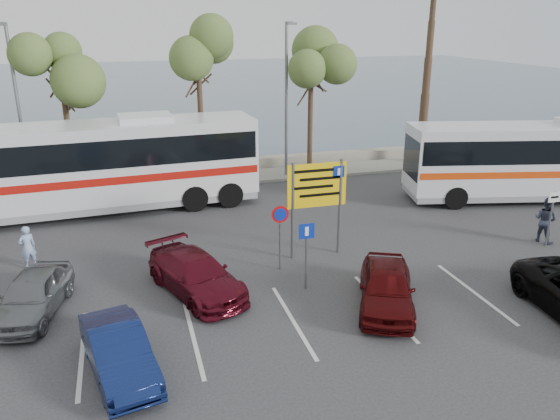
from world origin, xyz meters
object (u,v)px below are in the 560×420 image
object	(u,v)px
coach_bus_right	(539,163)
pedestrian_far	(545,220)
coach_bus_left	(102,169)
car_silver_a	(32,294)
street_lamp_right	(287,93)
car_red	(386,287)
car_maroon	(196,274)
pedestrian_near	(28,247)
street_lamp_left	(17,103)
direction_sign	(317,193)
car_blue	(119,352)

from	to	relation	value
coach_bus_right	pedestrian_far	size ratio (longest dim) A/B	6.97
coach_bus_left	car_silver_a	xyz separation A→B (m)	(-1.93, -9.00, -1.34)
street_lamp_right	car_red	distance (m)	15.12
street_lamp_right	car_maroon	xyz separation A→B (m)	(-6.63, -12.02, -3.97)
coach_bus_left	car_maroon	bearing A→B (deg)	-72.33
street_lamp_right	pedestrian_near	xyz separation A→B (m)	(-12.00, -8.52, -3.83)
street_lamp_left	street_lamp_right	bearing A→B (deg)	0.00
pedestrian_near	car_silver_a	bearing A→B (deg)	71.75
direction_sign	street_lamp_left	bearing A→B (deg)	136.83
direction_sign	coach_bus_left	xyz separation A→B (m)	(-7.50, 7.30, -0.45)
street_lamp_left	car_blue	size ratio (longest dim) A/B	2.16
street_lamp_left	street_lamp_right	size ratio (longest dim) A/B	1.00
street_lamp_right	car_silver_a	bearing A→B (deg)	-133.57
street_lamp_left	car_silver_a	world-z (taller)	street_lamp_left
coach_bus_left	pedestrian_far	bearing A→B (deg)	-27.39
street_lamp_left	car_maroon	xyz separation A→B (m)	(6.37, -12.02, -3.97)
car_silver_a	car_blue	bearing A→B (deg)	-43.09
street_lamp_left	car_maroon	world-z (taller)	street_lamp_left
car_blue	pedestrian_near	world-z (taller)	pedestrian_near
direction_sign	car_maroon	distance (m)	5.26
coach_bus_right	car_silver_a	bearing A→B (deg)	-167.10
street_lamp_left	pedestrian_far	distance (m)	23.41
coach_bus_right	car_blue	world-z (taller)	coach_bus_right
direction_sign	coach_bus_right	size ratio (longest dim) A/B	0.28
street_lamp_left	coach_bus_right	distance (m)	24.59
car_silver_a	car_blue	size ratio (longest dim) A/B	1.01
street_lamp_right	car_blue	size ratio (longest dim) A/B	2.16
coach_bus_right	car_silver_a	world-z (taller)	coach_bus_right
direction_sign	car_red	bearing A→B (deg)	-80.13
pedestrian_far	coach_bus_right	bearing A→B (deg)	-58.19
car_maroon	pedestrian_far	distance (m)	13.65
pedestrian_near	pedestrian_far	size ratio (longest dim) A/B	0.85
direction_sign	coach_bus_left	world-z (taller)	coach_bus_left
coach_bus_right	pedestrian_near	world-z (taller)	coach_bus_right
coach_bus_right	car_red	distance (m)	13.92
car_red	pedestrian_far	bearing A→B (deg)	44.70
coach_bus_right	car_silver_a	distance (m)	22.43
street_lamp_left	pedestrian_far	world-z (taller)	street_lamp_left
car_red	car_silver_a	bearing A→B (deg)	-168.97
car_red	pedestrian_far	size ratio (longest dim) A/B	2.19
direction_sign	coach_bus_right	world-z (taller)	coach_bus_right
car_blue	direction_sign	bearing A→B (deg)	25.18
street_lamp_right	pedestrian_far	size ratio (longest dim) A/B	4.42
direction_sign	car_silver_a	xyz separation A→B (m)	(-9.44, -1.70, -1.79)
car_maroon	car_red	distance (m)	5.93
car_maroon	direction_sign	bearing A→B (deg)	-0.62
car_blue	pedestrian_near	distance (m)	7.78
street_lamp_left	street_lamp_right	xyz separation A→B (m)	(13.00, 0.00, 0.00)
street_lamp_left	pedestrian_near	distance (m)	9.39
direction_sign	pedestrian_far	distance (m)	9.22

